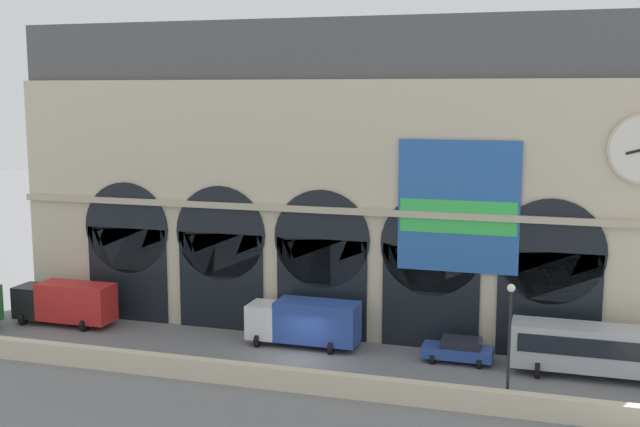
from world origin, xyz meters
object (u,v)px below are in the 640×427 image
Objects in this scene: bus_east at (606,349)px; box_truck_center at (304,322)px; box_truck_west at (66,302)px; street_lamp_quayside at (510,330)px; car_mideast at (458,350)px.

box_truck_center is at bearing 178.49° from bus_east.
box_truck_west is at bearing 179.81° from bus_east.
box_truck_west is at bearing 168.22° from street_lamp_quayside.
street_lamp_quayside is at bearing -27.10° from box_truck_center.
street_lamp_quayside is (3.50, -6.86, 3.61)m from car_mideast.
box_truck_west is 1.70× the size of car_mideast.
box_truck_west is 28.43m from car_mideast.
box_truck_center is 1.09× the size of street_lamp_quayside.
box_truck_west and box_truck_center have the same top height.
bus_east reaches higher than car_mideast.
box_truck_center is 0.68× the size of bus_east.
box_truck_center is 1.70× the size of car_mideast.
box_truck_west is 37.13m from bus_east.
box_truck_center is 15.68m from street_lamp_quayside.
car_mideast is at bearing -0.98° from box_truck_center.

